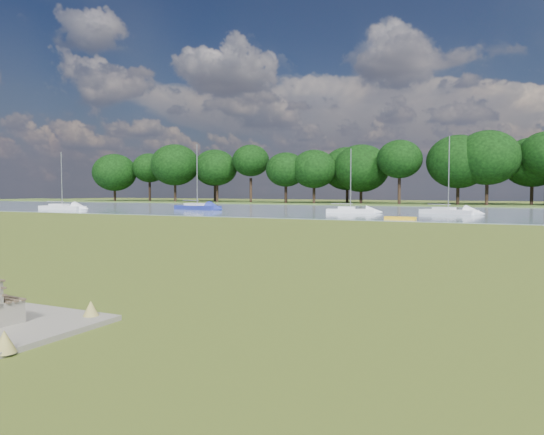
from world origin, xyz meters
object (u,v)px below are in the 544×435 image
at_px(sailboat_4, 350,209).
at_px(sailboat_6, 62,206).
at_px(sailboat_0, 197,206).
at_px(sailboat_1, 448,210).
at_px(kayak, 400,218).

height_order(sailboat_4, sailboat_6, sailboat_6).
height_order(sailboat_0, sailboat_1, sailboat_0).
bearing_deg(sailboat_0, sailboat_6, -142.65).
bearing_deg(sailboat_6, sailboat_4, 5.88).
xyz_separation_m(sailboat_1, sailboat_4, (-9.67, -2.61, 0.00)).
distance_m(sailboat_1, sailboat_4, 10.02).
bearing_deg(sailboat_1, kayak, -78.13).
bearing_deg(kayak, sailboat_6, 179.15).
height_order(sailboat_1, sailboat_4, sailboat_1).
height_order(kayak, sailboat_1, sailboat_1).
relative_size(kayak, sailboat_0, 0.32).
bearing_deg(sailboat_6, sailboat_1, 7.26).
distance_m(sailboat_1, sailboat_6, 46.64).
xyz_separation_m(sailboat_0, sailboat_6, (-16.08, -6.56, -0.06)).
distance_m(kayak, sailboat_6, 44.04).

